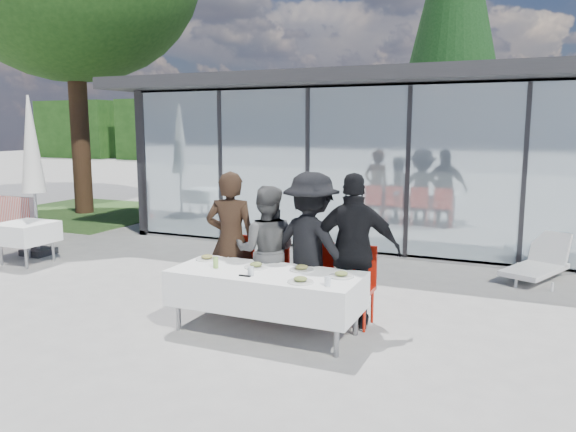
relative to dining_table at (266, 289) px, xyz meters
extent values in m
plane|color=#9B9893|center=(-0.29, 0.37, -0.54)|extent=(90.00, 90.00, 0.00)
cube|color=gray|center=(1.71, 8.37, -0.49)|extent=(14.00, 8.00, 0.10)
cube|color=black|center=(1.71, 12.27, 1.06)|extent=(14.00, 0.20, 3.20)
cube|color=black|center=(-5.19, 8.37, 1.06)|extent=(0.20, 8.00, 3.20)
cube|color=silver|center=(1.71, 4.40, 1.06)|extent=(13.60, 0.06, 3.10)
cube|color=#2D2D30|center=(1.71, 7.97, 2.78)|extent=(14.80, 8.80, 0.24)
cube|color=#262628|center=(-5.09, 4.40, 1.06)|extent=(0.08, 0.10, 3.10)
cube|color=#262628|center=(-3.15, 4.40, 1.06)|extent=(0.08, 0.10, 3.10)
cube|color=#262628|center=(-1.21, 4.40, 1.06)|extent=(0.08, 0.10, 3.10)
cube|color=#262628|center=(0.74, 4.40, 1.06)|extent=(0.08, 0.10, 3.10)
cube|color=#262628|center=(2.68, 4.40, 1.06)|extent=(0.08, 0.10, 3.10)
cube|color=#B71A0C|center=(-0.79, 6.87, -0.09)|extent=(0.45, 0.45, 0.90)
cube|color=#B71A0C|center=(0.71, 7.37, -0.09)|extent=(0.45, 0.45, 0.90)
cube|color=#B71A0C|center=(3.21, 6.87, -0.09)|extent=(0.45, 0.45, 0.90)
cube|color=#163511|center=(-30.29, 28.37, 1.66)|extent=(6.50, 2.00, 4.40)
cube|color=#163511|center=(-22.29, 28.37, 1.66)|extent=(6.50, 2.00, 4.40)
cube|color=#163511|center=(-14.29, 28.37, 1.66)|extent=(6.50, 2.00, 4.40)
cube|color=#163511|center=(-6.29, 28.37, 1.66)|extent=(6.50, 2.00, 4.40)
cube|color=#163511|center=(1.71, 28.37, 1.66)|extent=(6.50, 2.00, 4.40)
cube|color=white|center=(0.00, 0.00, 0.00)|extent=(2.26, 0.96, 0.42)
cylinder|color=gray|center=(-1.00, -0.35, -0.18)|extent=(0.06, 0.06, 0.71)
cylinder|color=gray|center=(1.00, -0.35, -0.18)|extent=(0.06, 0.06, 0.71)
cylinder|color=gray|center=(-1.00, 0.35, -0.18)|extent=(0.06, 0.06, 0.71)
cylinder|color=gray|center=(1.00, 0.35, -0.18)|extent=(0.06, 0.06, 0.71)
imported|color=#2F1F15|center=(-0.81, 0.62, 0.39)|extent=(0.82, 0.82, 1.86)
cube|color=#B71A0C|center=(-0.81, 0.66, -0.09)|extent=(0.44, 0.44, 0.05)
cube|color=#B71A0C|center=(-0.81, 0.86, 0.16)|extent=(0.44, 0.04, 0.55)
cylinder|color=#B71A0C|center=(-0.99, 0.48, -0.32)|extent=(0.04, 0.04, 0.43)
cylinder|color=#B71A0C|center=(-0.63, 0.48, -0.32)|extent=(0.04, 0.04, 0.43)
cylinder|color=#B71A0C|center=(-0.99, 0.84, -0.32)|extent=(0.04, 0.04, 0.43)
cylinder|color=#B71A0C|center=(-0.63, 0.84, -0.32)|extent=(0.04, 0.04, 0.43)
imported|color=#525252|center=(-0.29, 0.62, 0.31)|extent=(1.01, 1.01, 1.69)
cube|color=#B71A0C|center=(-0.29, 0.66, -0.09)|extent=(0.44, 0.44, 0.05)
cube|color=#B71A0C|center=(-0.29, 0.86, 0.16)|extent=(0.44, 0.04, 0.55)
cylinder|color=#B71A0C|center=(-0.47, 0.48, -0.32)|extent=(0.04, 0.04, 0.43)
cylinder|color=#B71A0C|center=(-0.11, 0.48, -0.32)|extent=(0.04, 0.04, 0.43)
cylinder|color=#B71A0C|center=(-0.47, 0.84, -0.32)|extent=(0.04, 0.04, 0.43)
cylinder|color=#B71A0C|center=(-0.11, 0.84, -0.32)|extent=(0.04, 0.04, 0.43)
imported|color=black|center=(0.33, 0.62, 0.40)|extent=(1.49, 1.49, 1.88)
cube|color=#B71A0C|center=(0.33, 0.66, -0.09)|extent=(0.44, 0.44, 0.05)
cube|color=#B71A0C|center=(0.33, 0.86, 0.16)|extent=(0.44, 0.04, 0.55)
cylinder|color=#B71A0C|center=(0.15, 0.48, -0.32)|extent=(0.04, 0.04, 0.43)
cylinder|color=#B71A0C|center=(0.51, 0.48, -0.32)|extent=(0.04, 0.04, 0.43)
cylinder|color=#B71A0C|center=(0.15, 0.84, -0.32)|extent=(0.04, 0.04, 0.43)
cylinder|color=#B71A0C|center=(0.51, 0.84, -0.32)|extent=(0.04, 0.04, 0.43)
imported|color=black|center=(0.89, 0.62, 0.41)|extent=(1.36, 1.36, 1.89)
cube|color=#B71A0C|center=(0.89, 0.66, -0.09)|extent=(0.44, 0.44, 0.05)
cube|color=#B71A0C|center=(0.89, 0.86, 0.16)|extent=(0.44, 0.04, 0.55)
cylinder|color=#B71A0C|center=(0.71, 0.48, -0.32)|extent=(0.04, 0.04, 0.43)
cylinder|color=#B71A0C|center=(1.07, 0.48, -0.32)|extent=(0.04, 0.04, 0.43)
cylinder|color=#B71A0C|center=(0.71, 0.84, -0.32)|extent=(0.04, 0.04, 0.43)
cylinder|color=#B71A0C|center=(1.07, 0.84, -0.32)|extent=(0.04, 0.04, 0.43)
cylinder|color=silver|center=(-0.94, 0.23, 0.22)|extent=(0.29, 0.29, 0.01)
ellipsoid|color=tan|center=(-0.94, 0.23, 0.25)|extent=(0.15, 0.15, 0.05)
cylinder|color=silver|center=(-0.18, 0.11, 0.22)|extent=(0.29, 0.29, 0.01)
ellipsoid|color=#406626|center=(-0.18, 0.11, 0.25)|extent=(0.15, 0.15, 0.05)
cylinder|color=silver|center=(0.37, 0.21, 0.22)|extent=(0.29, 0.29, 0.01)
ellipsoid|color=tan|center=(0.37, 0.21, 0.25)|extent=(0.15, 0.15, 0.05)
cylinder|color=silver|center=(0.89, 0.12, 0.22)|extent=(0.29, 0.29, 0.01)
ellipsoid|color=#406626|center=(0.89, 0.12, 0.25)|extent=(0.15, 0.15, 0.05)
cylinder|color=silver|center=(0.55, -0.27, 0.22)|extent=(0.29, 0.29, 0.01)
ellipsoid|color=#406626|center=(0.55, -0.27, 0.25)|extent=(0.15, 0.15, 0.05)
cylinder|color=#8EC451|center=(-0.62, -0.09, 0.28)|extent=(0.06, 0.06, 0.13)
cylinder|color=silver|center=(-0.08, -0.22, 0.26)|extent=(0.07, 0.07, 0.10)
cylinder|color=silver|center=(0.87, -0.28, 0.26)|extent=(0.07, 0.07, 0.10)
cube|color=black|center=(-0.12, -0.29, 0.22)|extent=(0.14, 0.03, 0.01)
cube|color=white|center=(-5.41, 1.38, 0.02)|extent=(0.86, 0.86, 0.36)
cylinder|color=gray|center=(-5.71, 1.08, -0.18)|extent=(0.05, 0.05, 0.72)
cylinder|color=gray|center=(-5.11, 1.08, -0.18)|extent=(0.05, 0.05, 0.72)
cylinder|color=gray|center=(-5.71, 1.68, -0.18)|extent=(0.05, 0.05, 0.72)
cylinder|color=gray|center=(-5.11, 1.68, -0.18)|extent=(0.05, 0.05, 0.72)
cube|color=black|center=(-5.78, 1.96, -0.48)|extent=(0.50, 0.50, 0.12)
cylinder|color=gray|center=(-5.78, 1.96, 0.81)|extent=(0.06, 0.06, 2.70)
cone|color=silver|center=(-5.78, 1.96, 1.56)|extent=(0.44, 0.44, 1.79)
cube|color=red|center=(-7.17, 2.48, -0.04)|extent=(1.40, 0.12, 1.00)
cube|color=#B71A0C|center=(-6.67, 2.48, -0.49)|extent=(0.30, 0.45, 0.10)
cube|color=white|center=(2.92, 3.77, -0.36)|extent=(1.07, 1.43, 0.08)
cube|color=white|center=(3.14, 4.27, -0.09)|extent=(0.66, 0.48, 0.54)
cylinder|color=white|center=(2.67, 3.22, -0.47)|extent=(0.04, 0.04, 0.14)
cylinder|color=white|center=(3.17, 3.22, -0.47)|extent=(0.04, 0.04, 0.14)
cylinder|color=white|center=(2.67, 4.32, -0.47)|extent=(0.04, 0.04, 0.14)
cylinder|color=white|center=(3.17, 4.32, -0.47)|extent=(0.04, 0.04, 0.14)
cylinder|color=#382316|center=(-8.79, 6.37, 1.66)|extent=(0.50, 0.50, 4.40)
cylinder|color=#382316|center=(0.21, 13.37, 0.46)|extent=(0.44, 0.44, 2.00)
cone|color=black|center=(0.21, 13.37, 5.46)|extent=(4.00, 4.00, 9.00)
cube|color=#385926|center=(-8.79, 6.37, -0.53)|extent=(5.00, 5.00, 0.02)
camera|label=1|loc=(2.79, -5.75, 1.89)|focal=35.00mm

